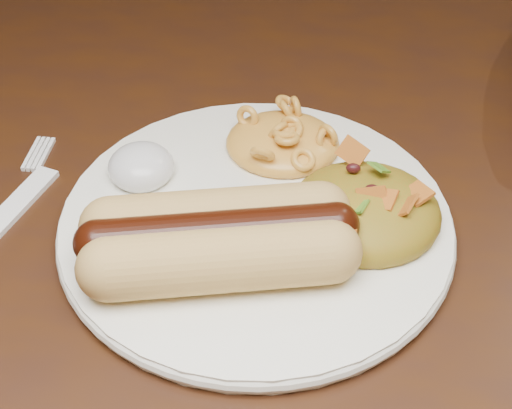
# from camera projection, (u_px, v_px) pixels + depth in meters

# --- Properties ---
(table) EXTENTS (1.60, 0.90, 0.75)m
(table) POSITION_uv_depth(u_px,v_px,m) (280.00, 213.00, 0.63)
(table) COLOR #341908
(table) RESTS_ON floor
(plate) EXTENTS (0.28, 0.28, 0.01)m
(plate) POSITION_uv_depth(u_px,v_px,m) (256.00, 224.00, 0.48)
(plate) COLOR white
(plate) RESTS_ON table
(hotdog) EXTENTS (0.14, 0.09, 0.04)m
(hotdog) POSITION_uv_depth(u_px,v_px,m) (218.00, 238.00, 0.44)
(hotdog) COLOR tan
(hotdog) RESTS_ON plate
(mac_and_cheese) EXTENTS (0.08, 0.08, 0.03)m
(mac_and_cheese) POSITION_uv_depth(u_px,v_px,m) (283.00, 131.00, 0.52)
(mac_and_cheese) COLOR yellow
(mac_and_cheese) RESTS_ON plate
(sour_cream) EXTENTS (0.05, 0.05, 0.03)m
(sour_cream) POSITION_uv_depth(u_px,v_px,m) (140.00, 161.00, 0.50)
(sour_cream) COLOR silver
(sour_cream) RESTS_ON plate
(taco_salad) EXTENTS (0.09, 0.09, 0.04)m
(taco_salad) POSITION_uv_depth(u_px,v_px,m) (366.00, 201.00, 0.47)
(taco_salad) COLOR #C03B09
(taco_salad) RESTS_ON plate
(fork) EXTENTS (0.07, 0.16, 0.00)m
(fork) POSITION_uv_depth(u_px,v_px,m) (4.00, 218.00, 0.49)
(fork) COLOR white
(fork) RESTS_ON table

